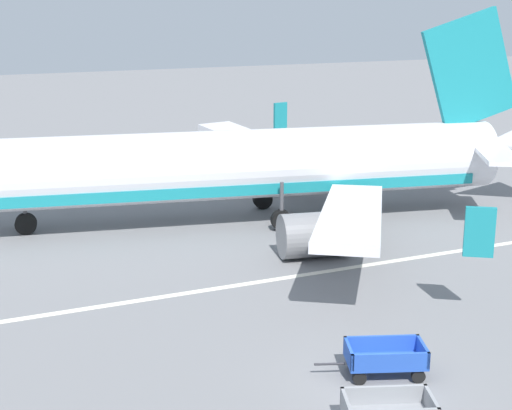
% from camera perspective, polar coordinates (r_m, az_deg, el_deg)
% --- Properties ---
extents(ground_plane, '(220.00, 220.00, 0.00)m').
position_cam_1_polar(ground_plane, '(24.90, 8.91, -13.17)').
color(ground_plane, slate).
extents(apron_stripe, '(120.00, 0.36, 0.01)m').
position_cam_1_polar(apron_stripe, '(32.77, -0.21, -5.82)').
color(apron_stripe, silver).
rests_on(apron_stripe, ground).
extents(airplane, '(37.50, 30.29, 11.34)m').
position_cam_1_polar(airplane, '(41.04, -0.80, 2.93)').
color(airplane, silver).
rests_on(airplane, ground).
extents(baggage_cart_second_in_row, '(3.59, 2.17, 1.07)m').
position_cam_1_polar(baggage_cart_second_in_row, '(25.31, 9.60, -11.17)').
color(baggage_cart_second_in_row, '#234CB2').
rests_on(baggage_cart_second_in_row, ground).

